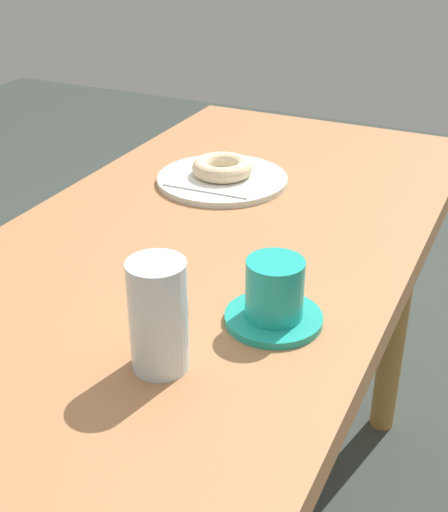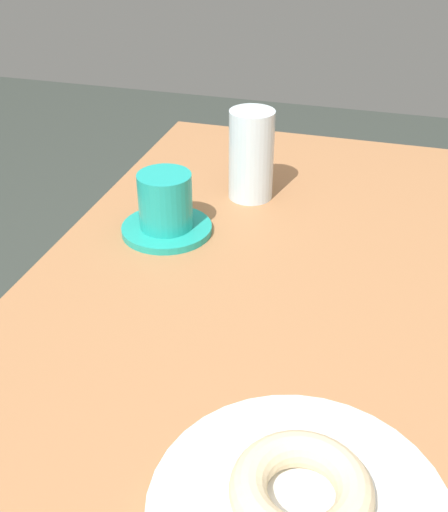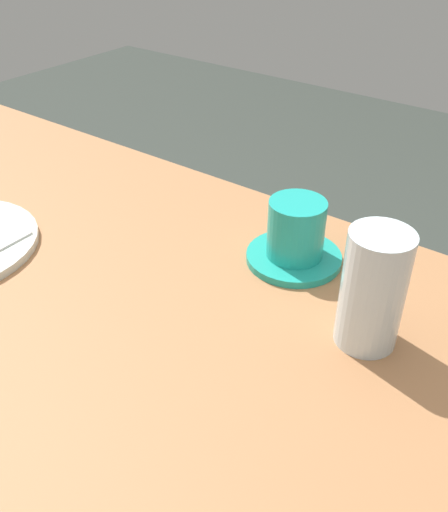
% 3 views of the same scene
% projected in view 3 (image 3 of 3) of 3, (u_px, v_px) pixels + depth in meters
% --- Properties ---
extents(table, '(1.22, 0.62, 0.75)m').
position_uv_depth(table, '(91.00, 335.00, 0.77)').
color(table, '#A66F45').
rests_on(table, ground_plane).
extents(water_glass, '(0.07, 0.07, 0.13)m').
position_uv_depth(water_glass, '(373.00, 290.00, 0.56)').
color(water_glass, silver).
rests_on(water_glass, table).
extents(coffee_cup, '(0.12, 0.12, 0.09)m').
position_uv_depth(coffee_cup, '(295.00, 236.00, 0.70)').
color(coffee_cup, teal).
rests_on(coffee_cup, table).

